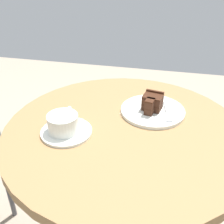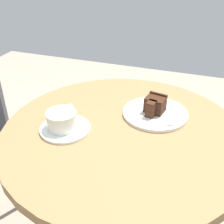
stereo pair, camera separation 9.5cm
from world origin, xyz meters
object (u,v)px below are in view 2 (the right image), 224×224
object	(u,v)px
cake_plate	(155,113)
napkin	(142,111)
cake_slice	(155,105)
saucer	(65,129)
fork	(169,117)
teaspoon	(72,120)
coffee_cup	(62,119)

from	to	relation	value
cake_plate	napkin	distance (m)	0.05
cake_plate	cake_slice	world-z (taller)	cake_slice
saucer	fork	size ratio (longest dim) A/B	1.23
saucer	fork	world-z (taller)	fork
teaspoon	cake_slice	world-z (taller)	cake_slice
teaspoon	fork	world-z (taller)	fork
saucer	cake_slice	xyz separation A→B (m)	(0.19, -0.26, 0.04)
napkin	cake_slice	bearing A→B (deg)	-97.36
coffee_cup	cake_plate	bearing A→B (deg)	-54.75
cake_slice	coffee_cup	bearing A→B (deg)	125.52
teaspoon	fork	size ratio (longest dim) A/B	0.74
cake_plate	napkin	bearing A→B (deg)	84.54
fork	cake_plate	bearing A→B (deg)	-124.39
coffee_cup	saucer	bearing A→B (deg)	-88.17
cake_slice	saucer	bearing A→B (deg)	126.30
saucer	cake_slice	distance (m)	0.32
cake_slice	fork	xyz separation A→B (m)	(-0.02, -0.06, -0.03)
saucer	fork	bearing A→B (deg)	-62.15
fork	teaspoon	bearing A→B (deg)	-79.23
saucer	cake_plate	xyz separation A→B (m)	(0.19, -0.26, 0.00)
cake_slice	fork	size ratio (longest dim) A/B	0.67
cake_slice	fork	distance (m)	0.07
cake_plate	fork	world-z (taller)	fork
teaspoon	fork	xyz separation A→B (m)	(0.12, -0.31, 0.00)
cake_slice	napkin	xyz separation A→B (m)	(0.01, 0.05, -0.04)
coffee_cup	teaspoon	distance (m)	0.06
cake_slice	napkin	bearing A→B (deg)	82.64
saucer	teaspoon	distance (m)	0.05
coffee_cup	cake_slice	size ratio (longest dim) A/B	1.47
teaspoon	fork	bearing A→B (deg)	-6.30
cake_plate	saucer	bearing A→B (deg)	126.01
fork	napkin	distance (m)	0.11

